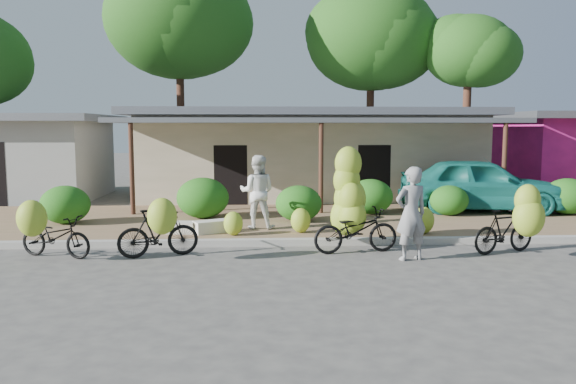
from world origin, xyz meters
name	(u,v)px	position (x,y,z in m)	size (l,w,h in m)	color
ground	(355,266)	(0.00, 0.00, 0.00)	(100.00, 100.00, 0.00)	#484543
sidewalk	(325,221)	(0.00, 5.00, 0.06)	(60.00, 6.00, 0.12)	#926D4F
curb	(340,242)	(0.00, 2.00, 0.07)	(60.00, 0.25, 0.15)	#A8A399
shop_main	(307,153)	(0.00, 10.93, 1.72)	(13.00, 8.50, 3.35)	beige
shop_pink	(572,153)	(10.50, 10.99, 1.67)	(6.00, 6.00, 3.25)	#CC1F81
shop_grey	(16,156)	(-11.00, 10.99, 1.62)	(7.00, 6.00, 3.15)	#9A9B96
tree_far_center	(175,18)	(-5.69, 16.11, 7.68)	(6.70, 6.70, 10.26)	#4B2C1E
tree_center_right	(367,36)	(3.31, 16.61, 7.02)	(6.25, 6.22, 9.41)	#4B2C1E
tree_near_right	(464,50)	(7.31, 14.61, 6.15)	(4.17, 3.97, 7.72)	#4B2C1E
hedge_0	(65,205)	(-7.04, 4.53, 0.63)	(1.31, 1.18, 1.02)	#165212
hedge_1	(203,198)	(-3.45, 5.30, 0.70)	(1.48, 1.33, 1.15)	#165212
hedge_2	(299,203)	(-0.77, 4.60, 0.61)	(1.27, 1.14, 0.99)	#165212
hedge_3	(370,197)	(1.45, 5.80, 0.64)	(1.34, 1.20, 1.04)	#165212
hedge_4	(449,200)	(3.71, 5.44, 0.56)	(1.13, 1.02, 0.88)	#165212
hedge_5	(567,196)	(7.26, 5.44, 0.66)	(1.37, 1.24, 1.07)	#165212
bike_far_left	(51,233)	(-6.10, 0.94, 0.53)	(1.76, 1.41, 1.28)	black
bike_left	(159,230)	(-3.91, 0.87, 0.60)	(1.73, 1.34, 1.31)	black
bike_center	(352,211)	(0.17, 1.43, 0.87)	(1.94, 1.33, 2.27)	black
bike_right	(513,224)	(3.47, 0.75, 0.68)	(1.64, 1.36, 1.54)	black
loose_banana_a	(233,223)	(-2.47, 2.64, 0.41)	(0.46, 0.39, 0.58)	#ADC731
loose_banana_b	(301,220)	(-0.84, 2.91, 0.42)	(0.49, 0.41, 0.61)	#ADC731
loose_banana_c	(423,220)	(2.12, 2.64, 0.45)	(0.52, 0.44, 0.65)	#ADC731
sack_near	(211,227)	(-3.02, 3.01, 0.27)	(0.85, 0.40, 0.30)	white
sack_far	(179,227)	(-3.81, 3.00, 0.26)	(0.75, 0.38, 0.28)	white
vendor	(411,214)	(1.21, 0.46, 0.95)	(0.70, 0.46, 1.91)	gray
bystander	(257,192)	(-1.90, 3.58, 1.05)	(0.91, 0.71, 1.87)	silver
teal_van	(480,184)	(4.92, 6.20, 0.95)	(1.96, 4.87, 1.66)	#1A766C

